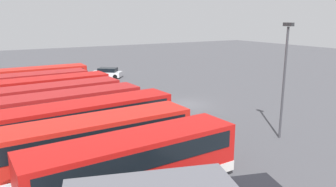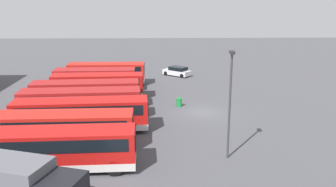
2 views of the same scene
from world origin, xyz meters
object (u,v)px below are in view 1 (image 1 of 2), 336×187
(bus_single_deck_third, at_px, (89,121))
(bus_single_deck_far_end, at_px, (40,79))
(car_hatchback_silver, at_px, (107,73))
(bus_single_deck_seventh, at_px, (37,86))
(bus_single_deck_near_end, at_px, (135,163))
(bus_single_deck_sixth, at_px, (52,91))
(bus_single_deck_second, at_px, (93,141))
(bus_single_deck_fourth, at_px, (65,110))
(bus_single_deck_fifth, at_px, (53,100))
(lamp_post_tall, at_px, (285,73))
(waste_bin_yellow, at_px, (156,98))

(bus_single_deck_third, relative_size, bus_single_deck_far_end, 1.16)
(bus_single_deck_third, xyz_separation_m, car_hatchback_silver, (23.40, -9.83, -0.92))
(bus_single_deck_seventh, xyz_separation_m, bus_single_deck_far_end, (3.92, -0.92, 0.00))
(bus_single_deck_near_end, relative_size, bus_single_deck_sixth, 1.01)
(bus_single_deck_second, height_order, car_hatchback_silver, bus_single_deck_second)
(bus_single_deck_fourth, bearing_deg, bus_single_deck_far_end, -2.42)
(bus_single_deck_third, height_order, bus_single_deck_sixth, same)
(bus_single_deck_fifth, distance_m, bus_single_deck_seventh, 6.99)
(bus_single_deck_third, height_order, car_hatchback_silver, bus_single_deck_third)
(bus_single_deck_fourth, relative_size, bus_single_deck_seventh, 1.17)
(bus_single_deck_far_end, height_order, lamp_post_tall, lamp_post_tall)
(bus_single_deck_fifth, height_order, bus_single_deck_sixth, same)
(bus_single_deck_second, relative_size, bus_single_deck_far_end, 1.14)
(bus_single_deck_third, height_order, bus_single_deck_seventh, same)
(bus_single_deck_near_end, xyz_separation_m, bus_single_deck_fourth, (11.12, 0.70, 0.00))
(lamp_post_tall, xyz_separation_m, waste_bin_yellow, (13.34, 2.89, -4.27))
(bus_single_deck_second, distance_m, waste_bin_yellow, 15.22)
(bus_single_deck_sixth, bearing_deg, bus_single_deck_near_end, -179.53)
(bus_single_deck_fourth, xyz_separation_m, bus_single_deck_far_end, (14.49, -0.61, -0.00))
(bus_single_deck_sixth, bearing_deg, bus_single_deck_second, 177.00)
(bus_single_deck_sixth, bearing_deg, car_hatchback_silver, -38.65)
(bus_single_deck_far_end, relative_size, lamp_post_tall, 1.28)
(bus_single_deck_third, distance_m, bus_single_deck_far_end, 18.05)
(bus_single_deck_far_end, bearing_deg, bus_single_deck_seventh, 166.81)
(waste_bin_yellow, bearing_deg, bus_single_deck_second, 137.89)
(bus_single_deck_third, distance_m, bus_single_deck_sixth, 10.84)
(bus_single_deck_second, bearing_deg, car_hatchback_silver, -21.65)
(bus_single_deck_third, bearing_deg, bus_single_deck_near_end, 179.49)
(bus_single_deck_second, bearing_deg, lamp_post_tall, -99.03)
(car_hatchback_silver, bearing_deg, bus_single_deck_sixth, 141.35)
(bus_single_deck_second, xyz_separation_m, bus_single_deck_far_end, (21.89, -0.84, -0.00))
(bus_single_deck_second, bearing_deg, bus_single_deck_third, -14.42)
(bus_single_deck_fifth, distance_m, waste_bin_yellow, 10.19)
(lamp_post_tall, bearing_deg, bus_single_deck_far_end, 27.04)
(bus_single_deck_third, relative_size, bus_single_deck_fourth, 1.01)
(bus_single_deck_second, height_order, lamp_post_tall, lamp_post_tall)
(bus_single_deck_second, distance_m, lamp_post_tall, 13.60)
(bus_single_deck_second, relative_size, waste_bin_yellow, 12.48)
(bus_single_deck_seventh, bearing_deg, bus_single_deck_fifth, -178.86)
(bus_single_deck_fourth, height_order, lamp_post_tall, lamp_post_tall)
(bus_single_deck_third, distance_m, bus_single_deck_seventh, 14.16)
(bus_single_deck_near_end, distance_m, lamp_post_tall, 12.65)
(bus_single_deck_fourth, height_order, bus_single_deck_seventh, same)
(bus_single_deck_fourth, relative_size, bus_single_deck_fifth, 1.03)
(bus_single_deck_fifth, bearing_deg, bus_single_deck_third, -172.55)
(bus_single_deck_sixth, relative_size, bus_single_deck_seventh, 1.06)
(bus_single_deck_third, bearing_deg, bus_single_deck_fifth, 7.45)
(bus_single_deck_second, height_order, bus_single_deck_seventh, same)
(bus_single_deck_fifth, relative_size, bus_single_deck_seventh, 1.14)
(bus_single_deck_second, xyz_separation_m, bus_single_deck_seventh, (17.96, 0.08, -0.00))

